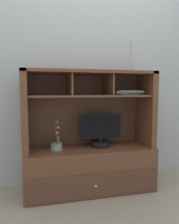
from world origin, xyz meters
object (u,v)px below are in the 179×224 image
magazine_stack_left (126,92)px  diffuser_bottle (130,66)px  tv_monitor (101,133)px  potted_orchid (57,146)px  media_console (89,153)px

magazine_stack_left → diffuser_bottle: size_ratio=1.03×
tv_monitor → potted_orchid: 0.49m
tv_monitor → potted_orchid: tv_monitor is taller
potted_orchid → diffuser_bottle: size_ratio=0.93×
potted_orchid → magazine_stack_left: (0.78, 0.05, 0.54)m
tv_monitor → magazine_stack_left: bearing=6.6°
media_console → tv_monitor: 0.25m
magazine_stack_left → potted_orchid: bearing=-176.5°
media_console → tv_monitor: (0.12, 0.00, 0.22)m
diffuser_bottle → potted_orchid: bearing=178.2°
tv_monitor → potted_orchid: (-0.47, -0.01, -0.11)m
magazine_stack_left → diffuser_bottle: diffuser_bottle is taller
tv_monitor → potted_orchid: size_ratio=1.52×
tv_monitor → media_console: bearing=-179.5°
media_console → potted_orchid: size_ratio=4.55×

